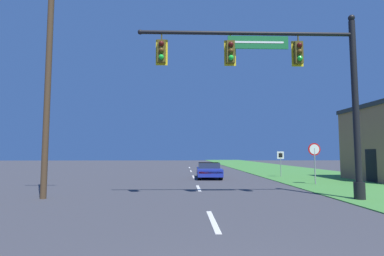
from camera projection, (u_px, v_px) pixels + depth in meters
name	position (u px, v px, depth m)	size (l,w,h in m)	color
grass_verge_right	(287.00, 171.00, 32.67)	(10.00, 110.00, 0.04)	#428438
road_center_line	(194.00, 177.00, 24.39)	(0.16, 34.80, 0.01)	silver
signal_mast	(295.00, 81.00, 12.58)	(9.39, 0.47, 7.84)	black
car_ahead	(209.00, 170.00, 23.24)	(1.95, 4.38, 1.19)	black
stop_sign	(314.00, 154.00, 18.32)	(0.76, 0.07, 2.50)	gray
route_sign_post	(281.00, 158.00, 24.11)	(0.55, 0.06, 2.03)	gray
utility_pole_near	(48.00, 69.00, 13.12)	(1.80, 0.26, 10.84)	#4C3823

